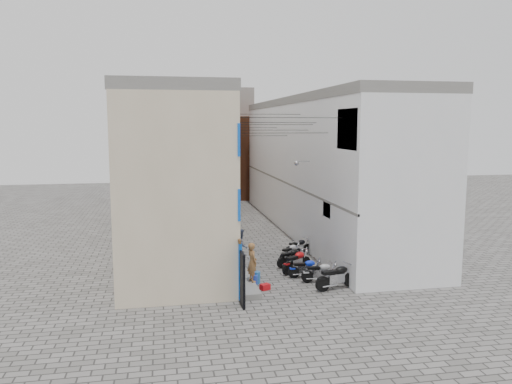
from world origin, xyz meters
TOP-DOWN VIEW (x-y plane):
  - ground at (0.00, 0.00)m, footprint 90.00×90.00m
  - plinth at (-2.05, 13.00)m, footprint 0.90×26.00m
  - building_left at (-4.98, 12.95)m, footprint 5.10×27.00m
  - building_right at (5.00, 13.00)m, footprint 5.94×26.00m
  - building_far_brick_left at (-2.00, 28.00)m, footprint 6.00×6.00m
  - building_far_brick_right at (3.00, 30.00)m, footprint 5.00×6.00m
  - building_far_concrete at (0.00, 34.00)m, footprint 8.00×5.00m
  - far_shopfront at (0.00, 25.20)m, footprint 2.00×0.30m
  - overhead_wires at (0.00, 7.64)m, footprint 5.80×13.02m
  - motorcycle_a at (1.90, 0.71)m, footprint 2.24×1.17m
  - motorcycle_b at (1.51, 1.79)m, footprint 1.85×0.70m
  - motorcycle_c at (1.05, 2.59)m, footprint 1.76×0.61m
  - motorcycle_d at (0.86, 3.55)m, footprint 2.04×1.74m
  - motorcycle_e at (0.87, 4.55)m, footprint 1.89×1.25m
  - motorcycle_f at (1.09, 5.59)m, footprint 1.74×1.51m
  - motorcycle_g at (1.87, 6.80)m, footprint 1.78×1.07m
  - person_a at (-1.70, 1.74)m, footprint 0.56×0.72m
  - person_b at (-1.71, 4.89)m, footprint 0.80×0.95m
  - water_jug_near at (-1.55, 1.98)m, footprint 0.34×0.34m
  - water_jug_far at (-1.43, 2.18)m, footprint 0.45×0.45m
  - red_crate at (-1.22, 1.24)m, footprint 0.49×0.44m

SIDE VIEW (x-z plane):
  - ground at x=0.00m, z-range 0.00..0.00m
  - plinth at x=-2.05m, z-range 0.00..0.25m
  - red_crate at x=-1.22m, z-range 0.00..0.25m
  - water_jug_near at x=-1.55m, z-range 0.00..0.44m
  - water_jug_far at x=-1.43m, z-range 0.00..0.56m
  - motorcycle_g at x=1.87m, z-range 0.00..0.99m
  - motorcycle_c at x=1.05m, z-range 0.00..1.01m
  - motorcycle_f at x=1.09m, z-range 0.00..1.02m
  - motorcycle_e at x=0.87m, z-range 0.00..1.05m
  - motorcycle_b at x=1.51m, z-range 0.00..1.05m
  - motorcycle_d at x=0.86m, z-range 0.00..1.19m
  - motorcycle_a at x=1.90m, z-range 0.00..1.24m
  - person_b at x=-1.71m, z-range 0.25..1.99m
  - person_a at x=-1.70m, z-range 0.25..2.01m
  - far_shopfront at x=0.00m, z-range 0.00..2.40m
  - building_far_brick_right at x=3.00m, z-range 0.00..8.00m
  - building_left at x=-4.98m, z-range 0.00..9.00m
  - building_right at x=5.00m, z-range 0.01..9.01m
  - building_far_brick_left at x=-2.00m, z-range 0.00..10.00m
  - building_far_concrete at x=0.00m, z-range 0.00..11.00m
  - overhead_wires at x=0.00m, z-range 6.46..7.79m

